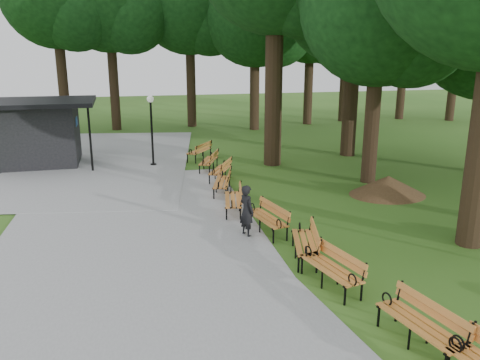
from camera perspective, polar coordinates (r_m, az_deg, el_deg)
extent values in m
plane|color=#305E1A|center=(11.77, 7.08, -11.16)|extent=(100.00, 100.00, 0.00)
cube|color=#969699|center=(13.81, -13.45, -7.26)|extent=(12.00, 38.00, 0.06)
imported|color=black|center=(13.71, 0.80, -3.70)|extent=(0.55, 0.65, 1.53)
cylinder|color=black|center=(22.51, -10.45, 5.42)|extent=(0.10, 0.10, 3.01)
sphere|color=white|center=(22.31, -10.65, 9.48)|extent=(0.32, 0.32, 0.32)
cone|color=#47301C|center=(18.61, 17.22, -0.61)|extent=(2.42, 2.42, 0.73)
cylinder|color=black|center=(19.80, 15.59, 8.61)|extent=(0.60, 0.60, 6.28)
sphere|color=black|center=(19.77, 16.39, 19.39)|extent=(6.07, 6.07, 6.07)
cylinder|color=black|center=(22.19, 4.06, 12.74)|extent=(0.80, 0.80, 8.59)
cylinder|color=black|center=(24.92, 13.16, 11.36)|extent=(0.76, 0.76, 7.47)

